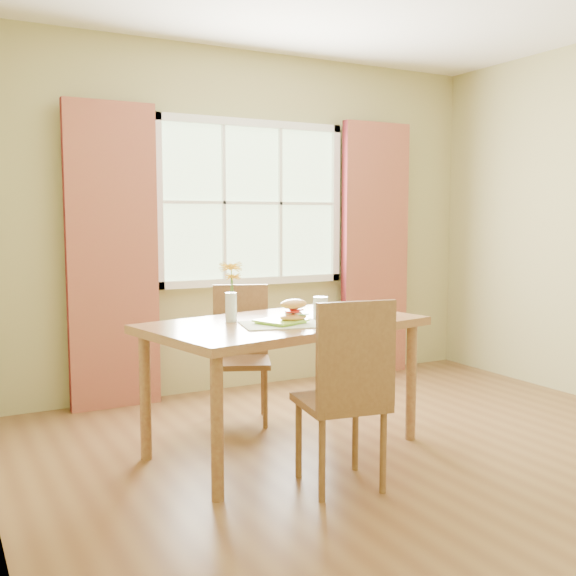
% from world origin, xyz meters
% --- Properties ---
extents(room, '(4.24, 3.84, 2.74)m').
position_xyz_m(room, '(0.00, 0.00, 1.35)').
color(room, brown).
rests_on(room, ground).
extents(window, '(1.62, 0.06, 1.32)m').
position_xyz_m(window, '(0.00, 1.87, 1.50)').
color(window, '#B7DEA8').
rests_on(window, room).
extents(curtain_left, '(0.65, 0.08, 2.20)m').
position_xyz_m(curtain_left, '(-1.15, 1.78, 1.10)').
color(curtain_left, maroon).
rests_on(curtain_left, room).
extents(curtain_right, '(0.65, 0.08, 2.20)m').
position_xyz_m(curtain_right, '(1.15, 1.78, 1.10)').
color(curtain_right, maroon).
rests_on(curtain_right, room).
extents(dining_table, '(1.74, 1.20, 0.78)m').
position_xyz_m(dining_table, '(-0.49, 0.39, 0.70)').
color(dining_table, olive).
rests_on(dining_table, room).
extents(chair_near, '(0.47, 0.47, 0.98)m').
position_xyz_m(chair_near, '(-0.50, -0.31, 0.54)').
color(chair_near, brown).
rests_on(chair_near, room).
extents(chair_far, '(0.50, 0.50, 0.92)m').
position_xyz_m(chair_far, '(-0.46, 1.09, 0.50)').
color(chair_far, brown).
rests_on(chair_far, room).
extents(placemat, '(0.51, 0.42, 0.01)m').
position_xyz_m(placemat, '(-0.57, 0.26, 0.78)').
color(placemat, beige).
rests_on(placemat, dining_table).
extents(plate, '(0.31, 0.31, 0.01)m').
position_xyz_m(plate, '(-0.57, 0.28, 0.79)').
color(plate, '#9AD936').
rests_on(plate, placemat).
extents(croissant_sandwich, '(0.18, 0.13, 0.13)m').
position_xyz_m(croissant_sandwich, '(-0.50, 0.25, 0.86)').
color(croissant_sandwich, '#F8A554').
rests_on(croissant_sandwich, plate).
extents(water_glass, '(0.09, 0.09, 0.13)m').
position_xyz_m(water_glass, '(-0.27, 0.34, 0.84)').
color(water_glass, silver).
rests_on(water_glass, dining_table).
extents(flower_vase, '(0.14, 0.14, 0.35)m').
position_xyz_m(flower_vase, '(-0.78, 0.50, 0.99)').
color(flower_vase, silver).
rests_on(flower_vase, dining_table).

